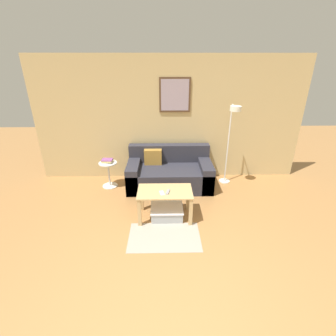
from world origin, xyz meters
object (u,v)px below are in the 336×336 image
Objects in this scene: side_table at (109,172)px; book_stack at (107,161)px; cell_phone at (162,193)px; storage_bin at (167,212)px; floor_lamp at (232,129)px; couch at (169,173)px; coffee_table at (165,197)px; remote_control at (168,192)px.

book_stack is at bearing 126.54° from side_table.
cell_phone is at bearing -47.34° from book_stack.
floor_lamp reaches higher than storage_bin.
book_stack is at bearing 136.73° from storage_bin.
couch is at bearing 86.56° from storage_bin.
couch is 1.93× the size of coffee_table.
remote_control is (0.05, -0.05, 0.12)m from coffee_table.
cell_phone is (1.10, -1.19, 0.18)m from side_table.
floor_lamp is 11.10× the size of remote_control.
floor_lamp is 2.54m from book_stack.
cell_phone is (1.11, -1.20, -0.07)m from book_stack.
floor_lamp is 1.94m from cell_phone.
storage_bin is 1.63m from side_table.
coffee_table is 1.90m from floor_lamp.
couch is at bearing 85.04° from coffee_table.
cell_phone is (-1.35, -1.20, -0.70)m from floor_lamp.
floor_lamp is at bearing -1.39° from couch.
remote_control is at bearing -75.95° from storage_bin.
cell_phone is (-0.05, -0.07, 0.11)m from coffee_table.
couch is at bearing 70.79° from cell_phone.
cell_phone is at bearing -153.45° from remote_control.
remote_control is 1.07× the size of cell_phone.
couch reaches higher than coffee_table.
couch is 1.25m from cell_phone.
side_table is 3.56× the size of remote_control.
side_table is 1.63m from cell_phone.
coffee_table is 0.14m from remote_control.
coffee_table is 0.14m from cell_phone.
remote_control reaches higher than storage_bin.
cell_phone is (-0.08, -0.09, 0.41)m from storage_bin.
couch is at bearing 1.61° from side_table.
remote_control is (1.19, -1.17, 0.19)m from side_table.
couch reaches higher than book_stack.
floor_lamp reaches higher than book_stack.
coffee_table is 3.94× the size of book_stack.
floor_lamp is at bearing 29.09° from cell_phone.
storage_bin is at bearing 20.26° from coffee_table.
couch reaches higher than storage_bin.
storage_bin is 2.02m from floor_lamp.
couch is at bearing 1.11° from book_stack.
coffee_table is at bearing 45.20° from cell_phone.
storage_bin is (-0.07, -1.14, -0.19)m from couch.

